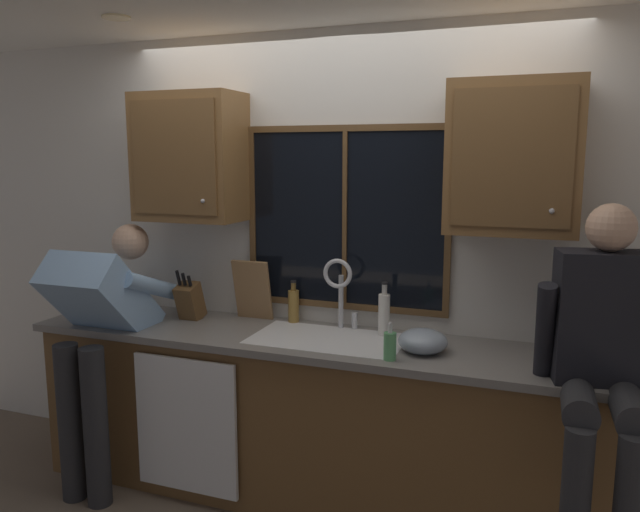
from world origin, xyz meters
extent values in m
cube|color=silver|center=(0.00, 0.06, 1.27)|extent=(5.61, 0.12, 2.55)
cylinder|color=#FFEAB2|center=(-0.96, -0.60, 2.54)|extent=(0.14, 0.14, 0.01)
cube|color=black|center=(0.04, -0.01, 1.52)|extent=(1.10, 0.02, 0.95)
cube|color=brown|center=(0.04, -0.02, 2.02)|extent=(1.17, 0.02, 0.04)
cube|color=brown|center=(0.04, -0.02, 1.03)|extent=(1.17, 0.02, 0.04)
cube|color=brown|center=(-0.53, -0.02, 1.52)|extent=(0.03, 0.02, 0.95)
cube|color=brown|center=(0.61, -0.02, 1.52)|extent=(0.03, 0.02, 0.95)
cube|color=brown|center=(0.04, -0.02, 1.52)|extent=(0.02, 0.02, 0.95)
cube|color=brown|center=(0.00, -0.29, 0.44)|extent=(3.21, 0.58, 0.88)
cube|color=slate|center=(0.00, -0.31, 0.90)|extent=(3.27, 0.62, 0.04)
cube|color=white|center=(-0.65, -0.61, 0.46)|extent=(0.60, 0.02, 0.74)
cube|color=brown|center=(-0.84, -0.17, 1.86)|extent=(0.60, 0.33, 0.72)
cube|color=brown|center=(-0.84, -0.34, 1.86)|extent=(0.52, 0.01, 0.62)
sphere|color=#B2B2B7|center=(-0.66, -0.34, 1.63)|extent=(0.02, 0.02, 0.02)
cube|color=brown|center=(0.92, -0.17, 1.86)|extent=(0.60, 0.33, 0.72)
cube|color=brown|center=(0.92, -0.34, 1.86)|extent=(0.52, 0.01, 0.62)
sphere|color=#B2B2B7|center=(1.10, -0.34, 1.63)|extent=(0.02, 0.02, 0.02)
cube|color=silver|center=(0.04, -0.30, 0.91)|extent=(0.80, 0.46, 0.02)
cube|color=beige|center=(-0.16, -0.30, 0.81)|extent=(0.36, 0.42, 0.20)
cube|color=beige|center=(0.24, -0.30, 0.81)|extent=(0.36, 0.42, 0.20)
cube|color=silver|center=(0.04, -0.30, 0.81)|extent=(0.04, 0.42, 0.20)
cylinder|color=silver|center=(0.04, -0.08, 1.07)|extent=(0.03, 0.03, 0.30)
torus|color=silver|center=(0.04, -0.14, 1.24)|extent=(0.16, 0.02, 0.16)
cylinder|color=silver|center=(0.12, -0.08, 0.97)|extent=(0.03, 0.03, 0.09)
cylinder|color=#262628|center=(-1.28, -0.76, 0.44)|extent=(0.13, 0.13, 0.88)
cylinder|color=#262628|center=(-1.11, -0.76, 0.44)|extent=(0.13, 0.13, 0.88)
cube|color=#8CB2DB|center=(-1.19, -0.56, 1.09)|extent=(0.44, 0.56, 0.57)
sphere|color=tan|center=(-1.19, -0.28, 1.37)|extent=(0.21, 0.21, 0.21)
cylinder|color=#8CB2DB|center=(-1.41, -0.38, 1.14)|extent=(0.09, 0.52, 0.26)
cylinder|color=#8CB2DB|center=(-0.97, -0.38, 1.14)|extent=(0.09, 0.52, 0.26)
cylinder|color=#262628|center=(1.25, -0.69, 0.90)|extent=(0.14, 0.43, 0.16)
cylinder|color=#262628|center=(1.43, -0.69, 0.90)|extent=(0.14, 0.43, 0.16)
cylinder|color=#262628|center=(1.25, -0.91, 0.65)|extent=(0.11, 0.11, 0.46)
cylinder|color=#262628|center=(1.43, -0.91, 0.65)|extent=(0.11, 0.11, 0.46)
cube|color=black|center=(1.34, -0.47, 1.20)|extent=(0.43, 0.27, 0.56)
sphere|color=tan|center=(1.34, -0.47, 1.58)|extent=(0.20, 0.20, 0.20)
cylinder|color=black|center=(1.11, -0.52, 1.12)|extent=(0.08, 0.20, 0.47)
cube|color=brown|center=(-0.85, -0.21, 1.02)|extent=(0.12, 0.18, 0.25)
cylinder|color=black|center=(-0.88, -0.27, 1.18)|extent=(0.02, 0.05, 0.09)
cylinder|color=black|center=(-0.85, -0.27, 1.17)|extent=(0.02, 0.04, 0.08)
cylinder|color=black|center=(-0.81, -0.27, 1.16)|extent=(0.02, 0.04, 0.06)
cube|color=#997047|center=(-0.50, -0.09, 1.10)|extent=(0.23, 0.09, 0.36)
ellipsoid|color=#8C99A8|center=(0.55, -0.34, 0.97)|extent=(0.24, 0.24, 0.12)
cylinder|color=#59A566|center=(0.43, -0.51, 0.99)|extent=(0.06, 0.06, 0.13)
cylinder|color=silver|center=(0.43, -0.51, 1.07)|extent=(0.02, 0.02, 0.04)
cylinder|color=silver|center=(0.43, -0.53, 1.10)|extent=(0.01, 0.04, 0.01)
cylinder|color=silver|center=(0.30, -0.13, 1.03)|extent=(0.06, 0.06, 0.22)
cylinder|color=#B3AFA7|center=(0.30, -0.13, 1.17)|extent=(0.03, 0.03, 0.06)
cylinder|color=black|center=(0.30, -0.13, 1.20)|extent=(0.03, 0.03, 0.01)
cylinder|color=olive|center=(-0.25, -0.06, 1.01)|extent=(0.06, 0.06, 0.19)
cylinder|color=brown|center=(-0.25, -0.06, 1.13)|extent=(0.03, 0.03, 0.05)
cylinder|color=black|center=(-0.25, -0.06, 1.16)|extent=(0.03, 0.03, 0.01)
camera|label=1|loc=(1.08, -3.22, 1.87)|focal=34.34mm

